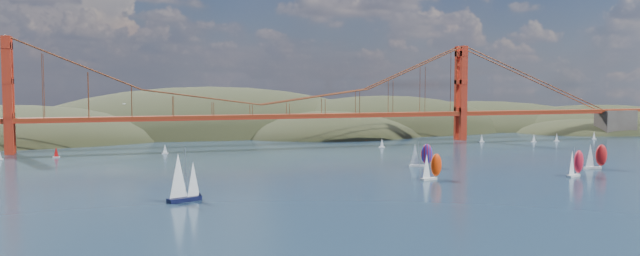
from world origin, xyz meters
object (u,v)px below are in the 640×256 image
at_px(sloop_navy, 183,178).
at_px(racer_1, 575,163).
at_px(racer_2, 596,156).
at_px(racer_rwb, 421,155).
at_px(racer_0, 431,166).

bearing_deg(sloop_navy, racer_1, -21.56).
xyz_separation_m(sloop_navy, racer_2, (158.61, 19.11, -1.64)).
relative_size(sloop_navy, racer_1, 1.45).
distance_m(sloop_navy, racer_2, 159.76).
relative_size(racer_1, racer_2, 0.98).
distance_m(sloop_navy, racer_rwb, 106.97).
bearing_deg(racer_2, racer_1, -139.77).
bearing_deg(racer_1, racer_0, 148.39).
xyz_separation_m(racer_0, racer_1, (52.06, -9.18, 0.18)).
xyz_separation_m(sloop_navy, racer_1, (136.89, 4.86, -1.76)).
distance_m(racer_1, racer_rwb, 56.84).
distance_m(sloop_navy, racer_0, 86.01).
height_order(sloop_navy, racer_rwb, sloop_navy).
relative_size(sloop_navy, racer_0, 1.51).
xyz_separation_m(sloop_navy, racer_rwb, (96.91, 45.25, -1.79)).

